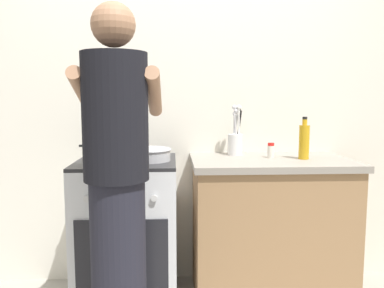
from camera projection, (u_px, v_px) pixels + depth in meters
back_wall at (211, 102)px, 2.71m from camera, size 3.20×0.10×2.50m
countertop at (270, 228)px, 2.47m from camera, size 1.00×0.60×0.90m
stove_range at (128, 231)px, 2.43m from camera, size 0.60×0.62×0.90m
pot at (102, 153)px, 2.32m from camera, size 0.27×0.20×0.10m
mixing_bowl at (149, 154)px, 2.35m from camera, size 0.27×0.27×0.07m
utensil_crock at (235, 139)px, 2.57m from camera, size 0.10×0.10×0.33m
spice_bottle at (271, 151)px, 2.46m from camera, size 0.04×0.04×0.10m
oil_bottle at (304, 141)px, 2.40m from camera, size 0.06×0.06×0.26m
person at (117, 188)px, 1.81m from camera, size 0.41×0.50×1.70m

